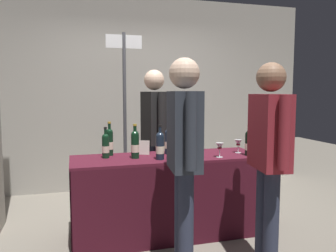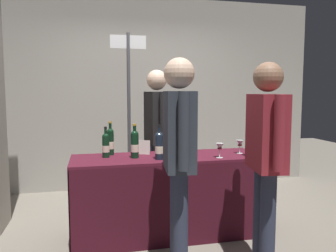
% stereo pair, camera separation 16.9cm
% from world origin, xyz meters
% --- Properties ---
extents(ground_plane, '(12.00, 12.00, 0.00)m').
position_xyz_m(ground_plane, '(0.00, 0.00, 0.00)').
color(ground_plane, gray).
extents(back_partition, '(5.38, 0.12, 2.81)m').
position_xyz_m(back_partition, '(0.00, 1.85, 1.41)').
color(back_partition, '#9E998E').
rests_on(back_partition, ground_plane).
extents(tasting_table, '(1.88, 0.62, 0.80)m').
position_xyz_m(tasting_table, '(0.00, 0.00, 0.54)').
color(tasting_table, '#4C1423').
rests_on(tasting_table, ground_plane).
extents(featured_wine_bottle, '(0.07, 0.07, 0.30)m').
position_xyz_m(featured_wine_bottle, '(0.03, 0.12, 0.93)').
color(featured_wine_bottle, '#192333').
rests_on(featured_wine_bottle, tasting_table).
extents(display_bottle_0, '(0.08, 0.08, 0.30)m').
position_xyz_m(display_bottle_0, '(0.79, -0.18, 0.93)').
color(display_bottle_0, black).
rests_on(display_bottle_0, tasting_table).
extents(display_bottle_1, '(0.07, 0.07, 0.34)m').
position_xyz_m(display_bottle_1, '(-0.55, 0.20, 0.94)').
color(display_bottle_1, black).
rests_on(display_bottle_1, tasting_table).
extents(display_bottle_2, '(0.08, 0.08, 0.33)m').
position_xyz_m(display_bottle_2, '(-0.12, -0.14, 0.93)').
color(display_bottle_2, '#192333').
rests_on(display_bottle_2, tasting_table).
extents(display_bottle_3, '(0.08, 0.08, 0.33)m').
position_xyz_m(display_bottle_3, '(-0.33, -0.01, 0.94)').
color(display_bottle_3, black).
rests_on(display_bottle_3, tasting_table).
extents(display_bottle_4, '(0.08, 0.08, 0.35)m').
position_xyz_m(display_bottle_4, '(-0.00, -0.19, 0.95)').
color(display_bottle_4, black).
rests_on(display_bottle_4, tasting_table).
extents(display_bottle_5, '(0.07, 0.07, 0.30)m').
position_xyz_m(display_bottle_5, '(-0.60, 0.07, 0.92)').
color(display_bottle_5, black).
rests_on(display_bottle_5, tasting_table).
extents(wine_glass_near_vendor, '(0.07, 0.07, 0.14)m').
position_xyz_m(wine_glass_near_vendor, '(0.76, -0.02, 0.90)').
color(wine_glass_near_vendor, silver).
rests_on(wine_glass_near_vendor, tasting_table).
extents(wine_glass_mid, '(0.08, 0.08, 0.14)m').
position_xyz_m(wine_glass_mid, '(0.47, -0.19, 0.90)').
color(wine_glass_mid, silver).
rests_on(wine_glass_mid, tasting_table).
extents(flower_vase, '(0.09, 0.09, 0.39)m').
position_xyz_m(flower_vase, '(0.15, -0.04, 0.92)').
color(flower_vase, silver).
rests_on(flower_vase, tasting_table).
extents(brochure_stand, '(0.14, 0.08, 0.14)m').
position_xyz_m(brochure_stand, '(-0.22, 0.16, 0.87)').
color(brochure_stand, silver).
rests_on(brochure_stand, tasting_table).
extents(vendor_presenter, '(0.24, 0.59, 1.68)m').
position_xyz_m(vendor_presenter, '(0.01, 0.61, 1.01)').
color(vendor_presenter, '#2D3347').
rests_on(vendor_presenter, ground_plane).
extents(taster_foreground_right, '(0.25, 0.55, 1.69)m').
position_xyz_m(taster_foreground_right, '(-0.09, -0.76, 1.01)').
color(taster_foreground_right, '#2D3347').
rests_on(taster_foreground_right, ground_plane).
extents(taster_foreground_left, '(0.27, 0.57, 1.66)m').
position_xyz_m(taster_foreground_left, '(0.59, -0.86, 1.00)').
color(taster_foreground_left, '#2D3347').
rests_on(taster_foreground_left, ground_plane).
extents(booth_signpost, '(0.45, 0.04, 2.16)m').
position_xyz_m(booth_signpost, '(-0.27, 1.06, 1.29)').
color(booth_signpost, '#47474C').
rests_on(booth_signpost, ground_plane).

